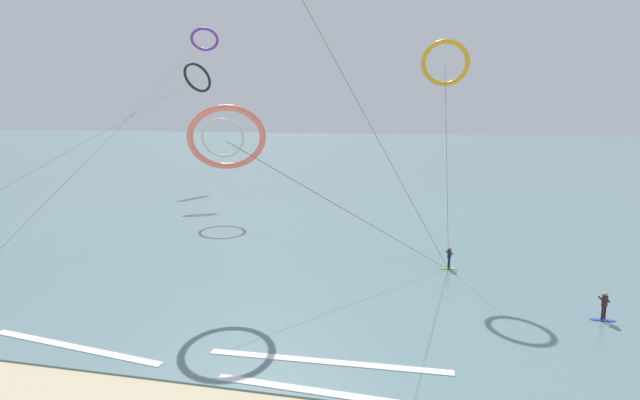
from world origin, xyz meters
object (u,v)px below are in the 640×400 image
Objects in this scene: kite_charcoal at (197,78)px; kite_amber at (445,63)px; surfer_lime at (449,259)px; surfer_cobalt at (604,308)px; kite_coral at (227,138)px; kite_violet at (204,39)px; kite_ivory at (223,138)px.

kite_amber is (35.58, -33.89, -1.06)m from kite_charcoal.
kite_charcoal is at bearing -117.74° from surfer_lime.
kite_amber is at bearing -108.54° from kite_charcoal.
surfer_cobalt is 24.11m from kite_coral.
surfer_cobalt is at bearing -71.29° from kite_violet.
kite_charcoal reaches higher than surfer_cobalt.
surfer_lime is 48.49m from kite_violet.
kite_charcoal is 49.37m from kite_coral.
kite_violet is (-9.10, 16.26, 12.28)m from kite_ivory.
kite_ivory reaches higher than surfer_cobalt.
kite_coral is (-13.08, -9.65, -5.00)m from kite_amber.
kite_violet is at bearing -86.66° from kite_coral.
kite_ivory is at bearing -89.14° from kite_coral.
kite_amber is at bearing -166.33° from kite_coral.
kite_charcoal is at bearing -90.39° from surfer_cobalt.
kite_ivory is at bearing -124.12° from kite_charcoal.
kite_violet is 0.83× the size of kite_charcoal.
kite_charcoal is (-36.45, 35.43, 15.33)m from surfer_lime.
kite_coral is at bearing 99.49° from kite_ivory.
kite_amber is (22.55, -12.05, 6.47)m from kite_ivory.
kite_violet is 2.72× the size of kite_coral.
kite_ivory is 22.31m from kite_violet.
kite_amber is at bearing -91.84° from surfer_cobalt.
kite_amber reaches higher than kite_ivory.
kite_violet reaches higher than kite_ivory.
kite_charcoal is at bearing -73.27° from kite_ivory.
kite_coral is (-22.26, -0.33, 9.27)m from surfer_cobalt.
kite_ivory is at bearing -103.68° from surfer_lime.
surfer_cobalt is 0.04× the size of kite_violet.
kite_coral is at bearing -43.41° from surfer_lime.
kite_charcoal is at bearing -40.81° from kite_amber.
kite_ivory is at bearing -89.39° from kite_violet.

